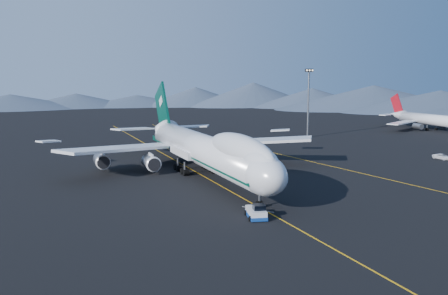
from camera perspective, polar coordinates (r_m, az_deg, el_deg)
name	(u,v)px	position (r m, az deg, el deg)	size (l,w,h in m)	color
ground	(204,176)	(104.96, -2.34, -3.31)	(500.00, 500.00, 0.00)	black
taxiway_line_main	(204,176)	(104.96, -2.34, -3.31)	(0.25, 220.00, 0.01)	orange
taxiway_line_side	(303,160)	(126.62, 8.98, -1.37)	(0.25, 200.00, 0.01)	orange
boeing_747	(203,149)	(103.96, -2.36, -0.17)	(59.62, 72.43, 19.37)	silver
pushback_tug	(256,213)	(75.40, 3.69, -7.51)	(3.70, 5.38, 2.15)	silver
second_jet	(433,120)	(203.93, 22.77, 2.91)	(41.25, 46.60, 13.26)	silver
service_van	(442,157)	(136.95, 23.68, -0.96)	(2.23, 4.84, 1.34)	white
floodlight_mast	(308,103)	(170.47, 9.61, 5.06)	(2.84, 2.13, 22.97)	black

